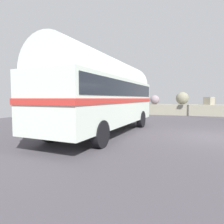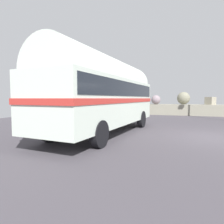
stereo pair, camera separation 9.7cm
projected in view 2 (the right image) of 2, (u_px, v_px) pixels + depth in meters
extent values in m
cube|color=#433E45|center=(214.00, 138.00, 8.40)|extent=(32.00, 26.00, 0.02)
cube|color=gray|center=(196.00, 110.00, 19.43)|extent=(31.36, 1.80, 1.10)
cube|color=#9A9066|center=(83.00, 99.00, 23.87)|extent=(1.43, 1.48, 1.16)
cube|color=gray|center=(107.00, 98.00, 22.71)|extent=(1.30, 1.29, 1.26)
sphere|color=gray|center=(129.00, 98.00, 21.34)|extent=(1.24, 1.24, 1.24)
sphere|color=gray|center=(156.00, 100.00, 20.47)|extent=(0.96, 0.96, 0.96)
sphere|color=gray|center=(183.00, 98.00, 20.20)|extent=(1.30, 1.30, 1.30)
cube|color=gray|center=(210.00, 101.00, 19.12)|extent=(1.08, 1.08, 0.77)
cylinder|color=black|center=(108.00, 118.00, 12.28)|extent=(0.36, 0.98, 0.96)
cylinder|color=black|center=(141.00, 119.00, 11.36)|extent=(0.36, 0.98, 0.96)
cylinder|color=black|center=(50.00, 130.00, 7.56)|extent=(0.36, 0.98, 0.96)
cylinder|color=black|center=(99.00, 134.00, 6.64)|extent=(0.36, 0.98, 0.96)
cube|color=silver|center=(105.00, 101.00, 9.39)|extent=(3.08, 8.57, 2.10)
cylinder|color=silver|center=(105.00, 80.00, 9.31)|extent=(2.86, 8.22, 2.20)
cube|color=#BA3029|center=(105.00, 100.00, 9.38)|extent=(3.14, 8.66, 0.20)
cube|color=black|center=(105.00, 90.00, 9.35)|extent=(3.09, 8.24, 0.64)
cube|color=silver|center=(133.00, 113.00, 13.32)|extent=(2.29, 0.35, 0.28)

